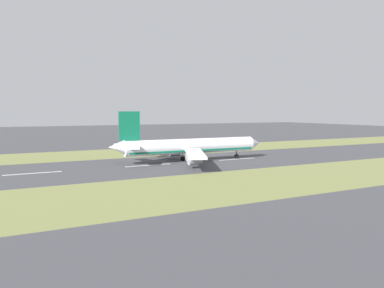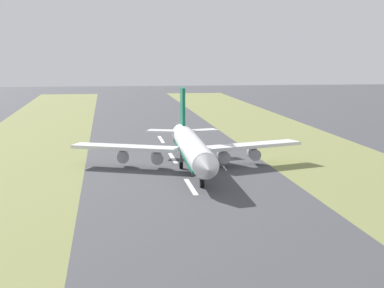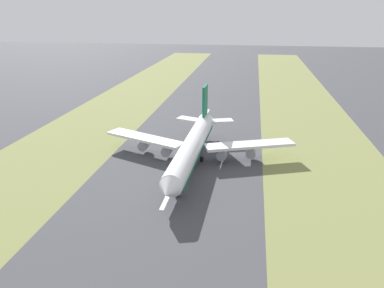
{
  "view_description": "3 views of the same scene",
  "coord_description": "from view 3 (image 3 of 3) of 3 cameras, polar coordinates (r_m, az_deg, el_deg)",
  "views": [
    {
      "loc": [
        131.41,
        -64.12,
        20.34
      ],
      "look_at": [
        -2.99,
        4.34,
        7.0
      ],
      "focal_mm": 35.0,
      "sensor_mm": 36.0,
      "label": 1
    },
    {
      "loc": [
        19.03,
        168.29,
        31.21
      ],
      "look_at": [
        -2.99,
        4.34,
        7.0
      ],
      "focal_mm": 60.0,
      "sensor_mm": 36.0,
      "label": 2
    },
    {
      "loc": [
        -20.28,
        111.7,
        46.73
      ],
      "look_at": [
        -2.99,
        4.34,
        7.0
      ],
      "focal_mm": 35.0,
      "sensor_mm": 36.0,
      "label": 3
    }
  ],
  "objects": [
    {
      "name": "ground_plane",
      "position": [
        122.77,
        -1.06,
        -2.31
      ],
      "size": [
        800.0,
        800.0,
        0.0
      ],
      "primitive_type": "plane",
      "color": "#424247"
    },
    {
      "name": "grass_median_west",
      "position": [
        123.57,
        19.99,
        -3.43
      ],
      "size": [
        40.0,
        600.0,
        0.01
      ],
      "primitive_type": "cube",
      "color": "olive",
      "rests_on": "ground"
    },
    {
      "name": "grass_median_east",
      "position": [
        137.56,
        -19.84,
        -1.03
      ],
      "size": [
        40.0,
        600.0,
        0.01
      ],
      "primitive_type": "cube",
      "color": "olive",
      "rests_on": "ground"
    },
    {
      "name": "centreline_dash_near",
      "position": [
        174.94,
        2.17,
        4.56
      ],
      "size": [
        1.2,
        18.0,
        0.01
      ],
      "primitive_type": "cube",
      "color": "silver",
      "rests_on": "ground"
    },
    {
      "name": "centreline_dash_mid",
      "position": [
        137.17,
        0.1,
        0.15
      ],
      "size": [
        1.2,
        18.0,
        0.01
      ],
      "primitive_type": "cube",
      "color": "silver",
      "rests_on": "ground"
    },
    {
      "name": "centreline_dash_far",
      "position": [
        101.13,
        -3.51,
        -7.49
      ],
      "size": [
        1.2,
        18.0,
        0.01
      ],
      "primitive_type": "cube",
      "color": "silver",
      "rests_on": "ground"
    },
    {
      "name": "airplane_main_jet",
      "position": [
        117.87,
        0.17,
        -0.13
      ],
      "size": [
        64.12,
        67.12,
        20.2
      ],
      "color": "white",
      "rests_on": "ground"
    }
  ]
}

